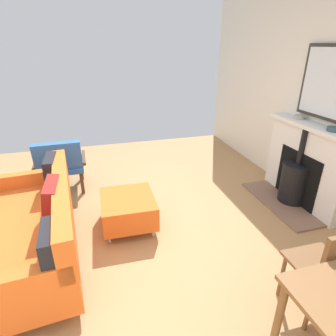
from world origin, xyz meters
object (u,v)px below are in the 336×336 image
at_px(mantel_bowl_near, 299,117).
at_px(mantel_bowl_far, 335,129).
at_px(fireplace, 303,170).
at_px(ottoman, 128,208).
at_px(dining_chair_near_fireplace, 329,266).
at_px(sofa, 32,229).
at_px(armchair_accent, 60,163).

height_order(mantel_bowl_near, mantel_bowl_far, mantel_bowl_near).
bearing_deg(fireplace, ottoman, -1.88).
xyz_separation_m(fireplace, dining_chair_near_fireplace, (1.04, 1.51, 0.04)).
relative_size(mantel_bowl_near, mantel_bowl_far, 0.83).
bearing_deg(sofa, fireplace, -176.16).
height_order(mantel_bowl_near, armchair_accent, mantel_bowl_near).
relative_size(mantel_bowl_far, armchair_accent, 0.20).
distance_m(fireplace, mantel_bowl_far, 0.68).
height_order(fireplace, armchair_accent, fireplace).
bearing_deg(sofa, dining_chair_near_fireplace, 149.42).
relative_size(mantel_bowl_near, dining_chair_near_fireplace, 0.16).
height_order(mantel_bowl_far, dining_chair_near_fireplace, mantel_bowl_far).
distance_m(mantel_bowl_far, ottoman, 2.48).
bearing_deg(fireplace, armchair_accent, -20.52).
height_order(sofa, armchair_accent, sofa).
bearing_deg(ottoman, mantel_bowl_near, -174.87).
bearing_deg(dining_chair_near_fireplace, ottoman, -52.17).
distance_m(ottoman, armchair_accent, 1.34).
height_order(fireplace, sofa, fireplace).
relative_size(fireplace, dining_chair_near_fireplace, 1.61).
bearing_deg(mantel_bowl_near, ottoman, 5.13).
height_order(mantel_bowl_near, dining_chair_near_fireplace, mantel_bowl_near).
bearing_deg(armchair_accent, ottoman, 126.11).
distance_m(mantel_bowl_near, armchair_accent, 3.26).
height_order(fireplace, mantel_bowl_near, mantel_bowl_near).
bearing_deg(mantel_bowl_near, mantel_bowl_far, 90.00).
bearing_deg(mantel_bowl_near, fireplace, 83.92).
xyz_separation_m(mantel_bowl_far, sofa, (3.26, -0.07, -0.75)).
relative_size(fireplace, mantel_bowl_near, 10.27).
relative_size(mantel_bowl_far, ottoman, 0.24).
height_order(mantel_bowl_far, armchair_accent, mantel_bowl_far).
xyz_separation_m(fireplace, mantel_bowl_far, (-0.03, 0.29, 0.62)).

